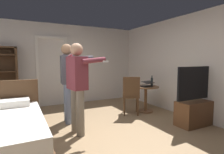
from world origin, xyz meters
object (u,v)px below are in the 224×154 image
object	(u,v)px
side_table	(146,94)
wooden_chair	(131,94)
suitcase_dark	(23,112)
tv_flatscreen	(196,107)
person_blue_shirt	(78,82)
person_striped_shirt	(68,78)
bottle_on_table	(152,82)
laptop	(146,85)

from	to	relation	value
side_table	wooden_chair	xyz separation A→B (m)	(-0.52, -0.06, 0.07)
suitcase_dark	wooden_chair	bearing A→B (deg)	-16.44
tv_flatscreen	person_blue_shirt	world-z (taller)	person_blue_shirt
tv_flatscreen	side_table	distance (m)	1.37
wooden_chair	suitcase_dark	world-z (taller)	wooden_chair
tv_flatscreen	person_striped_shirt	size ratio (longest dim) A/B	0.72
suitcase_dark	side_table	bearing A→B (deg)	-12.17
tv_flatscreen	person_blue_shirt	distance (m)	2.60
bottle_on_table	person_striped_shirt	size ratio (longest dim) A/B	0.16
side_table	person_blue_shirt	xyz separation A→B (m)	(-2.07, -0.59, 0.52)
wooden_chair	person_blue_shirt	distance (m)	1.71
bottle_on_table	person_blue_shirt	size ratio (longest dim) A/B	0.17
laptop	bottle_on_table	bearing A→B (deg)	-12.78
side_table	person_striped_shirt	xyz separation A→B (m)	(-2.08, 0.13, 0.54)
bottle_on_table	wooden_chair	size ratio (longest dim) A/B	0.29
laptop	suitcase_dark	bearing A→B (deg)	163.66
tv_flatscreen	bottle_on_table	distance (m)	1.33
side_table	tv_flatscreen	bearing A→B (deg)	-75.28
side_table	wooden_chair	world-z (taller)	wooden_chair
laptop	person_blue_shirt	world-z (taller)	person_blue_shirt
tv_flatscreen	person_blue_shirt	xyz separation A→B (m)	(-2.42, 0.73, 0.61)
bottle_on_table	person_striped_shirt	distance (m)	2.24
wooden_chair	side_table	bearing A→B (deg)	6.67
bottle_on_table	side_table	bearing A→B (deg)	150.26
wooden_chair	laptop	bearing A→B (deg)	2.05
wooden_chair	suitcase_dark	distance (m)	2.66
tv_flatscreen	wooden_chair	world-z (taller)	tv_flatscreen
suitcase_dark	laptop	bearing A→B (deg)	-13.05
side_table	suitcase_dark	distance (m)	3.12
side_table	laptop	size ratio (longest dim) A/B	1.90
tv_flatscreen	bottle_on_table	size ratio (longest dim) A/B	4.39
tv_flatscreen	person_striped_shirt	bearing A→B (deg)	149.21
side_table	bottle_on_table	world-z (taller)	bottle_on_table
person_blue_shirt	suitcase_dark	distance (m)	1.89
laptop	person_striped_shirt	xyz separation A→B (m)	(-2.06, 0.17, 0.27)
wooden_chair	person_striped_shirt	xyz separation A→B (m)	(-1.56, 0.19, 0.47)
side_table	bottle_on_table	distance (m)	0.38
wooden_chair	person_blue_shirt	world-z (taller)	person_blue_shirt
side_table	person_striped_shirt	bearing A→B (deg)	176.51
person_blue_shirt	bottle_on_table	bearing A→B (deg)	13.02
laptop	bottle_on_table	xyz separation A→B (m)	(0.16, -0.04, 0.07)
side_table	wooden_chair	size ratio (longest dim) A/B	0.71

